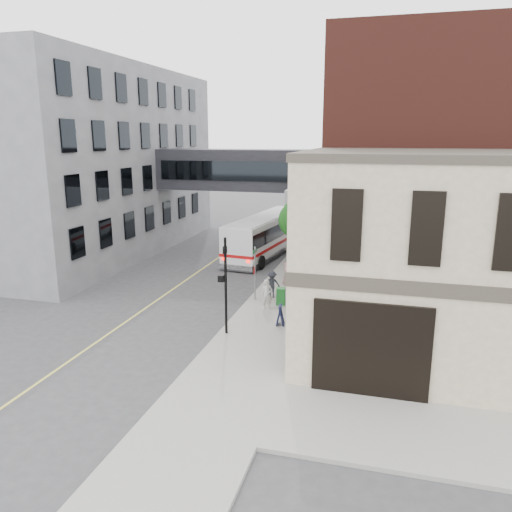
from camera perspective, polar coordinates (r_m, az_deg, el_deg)
The scene contains 17 objects.
ground at distance 21.77m, azimuth -6.11°, elevation -10.94°, with size 120.00×120.00×0.00m, color #38383A.
sidewalk_main at distance 34.04m, azimuth 5.61°, elevation -1.68°, with size 4.00×60.00×0.15m, color gray.
corner_building at distance 21.02m, azimuth 19.18°, elevation -0.38°, with size 10.19×8.12×8.45m.
brick_building at distance 33.56m, azimuth 19.92°, elevation 9.35°, with size 13.76×18.00×14.00m.
opposite_building at distance 42.20m, azimuth -20.41°, elevation 10.05°, with size 14.00×24.00×14.00m, color #5E5E62.
skyway_bridge at distance 37.93m, azimuth -0.69°, elevation 9.82°, with size 14.00×3.18×3.00m.
traffic_signal_near at distance 22.39m, azimuth -3.58°, elevation -2.05°, with size 0.44×0.22×4.60m.
traffic_signal_far at distance 36.55m, azimuth 3.83°, elevation 4.65°, with size 0.53×0.28×4.50m.
street_sign_pole at distance 27.28m, azimuth -0.13°, elevation -1.44°, with size 0.08×0.75×3.00m.
street_tree at distance 32.44m, azimuth 5.87°, elevation 4.49°, with size 3.80×3.20×5.60m.
lane_marking at distance 32.26m, azimuth -7.99°, elevation -2.74°, with size 0.12×40.00×0.01m, color #D8CC4C.
bus at distance 38.27m, azimuth 1.17°, elevation 2.58°, with size 3.92×11.42×3.01m.
pedestrian_a at distance 26.06m, azimuth 1.24°, elevation -4.42°, with size 0.58×0.38×1.60m, color beige.
pedestrian_b at distance 30.53m, azimuth 3.86°, elevation -1.51°, with size 0.89×0.69×1.83m, color tan.
pedestrian_c at distance 27.92m, azimuth 1.82°, elevation -3.25°, with size 0.99×0.57×1.54m, color #22242A.
newspaper_box at distance 26.88m, azimuth 2.86°, elevation -4.63°, with size 0.46×0.41×0.92m, color #15601F.
sandwich_board at distance 24.10m, azimuth 2.79°, elevation -6.74°, with size 0.35×0.55×0.98m, color black.
Camera 1 is at (7.36, -18.40, 9.03)m, focal length 35.00 mm.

